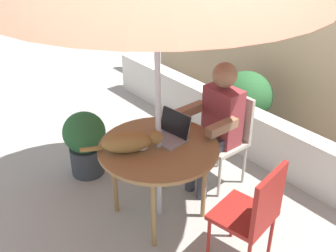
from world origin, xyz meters
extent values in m
plane|color=gray|center=(0.00, 0.00, 0.00)|extent=(14.00, 14.00, 0.00)
cube|color=tan|center=(0.00, 2.20, 0.82)|extent=(5.31, 0.08, 1.64)
cube|color=beige|center=(0.00, 1.35, 0.26)|extent=(4.78, 0.20, 0.52)
cylinder|color=olive|center=(0.00, 0.00, 0.69)|extent=(0.99, 0.99, 0.03)
cylinder|color=olive|center=(0.27, 0.27, 0.34)|extent=(0.04, 0.04, 0.68)
cylinder|color=olive|center=(-0.27, 0.27, 0.34)|extent=(0.04, 0.04, 0.68)
cylinder|color=olive|center=(-0.27, -0.27, 0.34)|extent=(0.04, 0.04, 0.68)
cylinder|color=olive|center=(0.27, -0.27, 0.34)|extent=(0.04, 0.04, 0.68)
cylinder|color=#B7B7BC|center=(0.00, 0.00, 1.04)|extent=(0.04, 0.04, 2.08)
cube|color=#B2A899|center=(0.00, 0.74, 0.44)|extent=(0.40, 0.40, 0.04)
cube|color=#B2A899|center=(0.00, 0.92, 0.68)|extent=(0.40, 0.04, 0.44)
cylinder|color=#B2A899|center=(0.17, 0.91, 0.21)|extent=(0.03, 0.03, 0.43)
cylinder|color=#B2A899|center=(-0.17, 0.91, 0.21)|extent=(0.03, 0.03, 0.43)
cylinder|color=#B2A899|center=(-0.17, 0.57, 0.21)|extent=(0.03, 0.03, 0.43)
cylinder|color=#B2A899|center=(0.17, 0.57, 0.21)|extent=(0.03, 0.03, 0.43)
cube|color=maroon|center=(0.80, 0.15, 0.44)|extent=(0.47, 0.47, 0.04)
cube|color=maroon|center=(0.98, 0.18, 0.68)|extent=(0.11, 0.40, 0.44)
cylinder|color=maroon|center=(0.94, 0.34, 0.21)|extent=(0.03, 0.03, 0.43)
cylinder|color=maroon|center=(0.60, 0.28, 0.21)|extent=(0.03, 0.03, 0.43)
cylinder|color=maroon|center=(0.66, -0.05, 0.21)|extent=(0.03, 0.03, 0.43)
cube|color=maroon|center=(0.00, 0.74, 0.73)|extent=(0.34, 0.20, 0.54)
sphere|color=#936B4C|center=(0.00, 0.73, 1.13)|extent=(0.22, 0.22, 0.22)
cube|color=#383842|center=(-0.08, 0.59, 0.51)|extent=(0.12, 0.30, 0.12)
cylinder|color=#383842|center=(-0.08, 0.44, 0.23)|extent=(0.10, 0.10, 0.46)
cube|color=#383842|center=(0.08, 0.59, 0.51)|extent=(0.12, 0.30, 0.12)
cylinder|color=#383842|center=(0.08, 0.44, 0.23)|extent=(0.10, 0.10, 0.46)
cube|color=#936B4C|center=(-0.20, 0.52, 0.78)|extent=(0.08, 0.32, 0.08)
cube|color=#936B4C|center=(0.20, 0.52, 0.78)|extent=(0.08, 0.32, 0.08)
cube|color=gray|center=(-0.04, 0.11, 0.72)|extent=(0.32, 0.25, 0.02)
cube|color=black|center=(-0.05, 0.22, 0.83)|extent=(0.30, 0.09, 0.20)
cube|color=gray|center=(-0.05, 0.22, 0.83)|extent=(0.30, 0.09, 0.20)
ellipsoid|color=olive|center=(-0.10, -0.23, 0.79)|extent=(0.37, 0.44, 0.17)
sphere|color=olive|center=(0.02, -0.04, 0.81)|extent=(0.11, 0.11, 0.11)
ellipsoid|color=white|center=(-0.04, -0.14, 0.76)|extent=(0.16, 0.16, 0.09)
cylinder|color=olive|center=(-0.27, -0.46, 0.73)|extent=(0.12, 0.17, 0.04)
cone|color=olive|center=(0.04, -0.06, 0.86)|extent=(0.04, 0.04, 0.03)
cone|color=olive|center=(-0.01, -0.02, 0.86)|extent=(0.04, 0.04, 0.03)
cylinder|color=#33383D|center=(-0.95, -0.17, 0.15)|extent=(0.33, 0.33, 0.30)
ellipsoid|color=#26592D|center=(-0.95, -0.17, 0.47)|extent=(0.42, 0.42, 0.40)
cylinder|color=#33383D|center=(-0.47, 1.63, 0.12)|extent=(0.40, 0.40, 0.24)
ellipsoid|color=#26592D|center=(-0.47, 1.63, 0.48)|extent=(0.60, 0.60, 0.56)
camera|label=1|loc=(2.22, -1.75, 2.52)|focal=44.38mm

